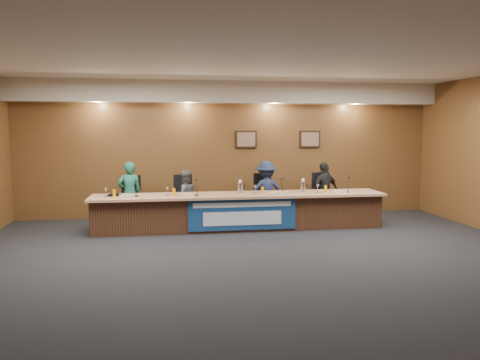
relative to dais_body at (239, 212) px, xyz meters
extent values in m
plane|color=black|center=(0.00, -2.40, -0.35)|extent=(10.00, 10.00, 0.00)
cube|color=silver|center=(0.00, -2.40, 2.85)|extent=(10.00, 8.00, 0.04)
cube|color=brown|center=(0.00, 1.60, 1.25)|extent=(10.00, 0.04, 3.20)
cube|color=beige|center=(0.00, 1.35, 2.60)|extent=(10.00, 0.50, 0.50)
cube|color=#442617|center=(0.00, 0.00, 0.00)|extent=(6.00, 0.80, 0.70)
cube|color=tan|center=(0.00, -0.05, 0.38)|extent=(6.10, 0.95, 0.05)
cube|color=navy|center=(0.00, -0.41, 0.03)|extent=(2.20, 0.02, 0.65)
cube|color=silver|center=(0.00, -0.43, 0.23)|extent=(2.00, 0.01, 0.10)
cube|color=silver|center=(0.00, -0.43, -0.05)|extent=(1.60, 0.01, 0.28)
cube|color=black|center=(0.40, 1.57, 1.50)|extent=(0.52, 0.04, 0.42)
cube|color=black|center=(2.00, 1.57, 1.50)|extent=(0.52, 0.04, 0.42)
imported|color=#1A5D46|center=(-2.31, 0.71, 0.35)|extent=(0.55, 0.41, 1.40)
imported|color=#545359|center=(-1.12, 0.71, 0.25)|extent=(0.70, 0.61, 1.21)
imported|color=#18223E|center=(0.72, 0.71, 0.34)|extent=(0.91, 0.55, 1.38)
imported|color=black|center=(2.11, 0.71, 0.32)|extent=(0.85, 0.60, 1.34)
cube|color=black|center=(-2.31, 0.81, 0.13)|extent=(0.51, 0.51, 0.08)
cube|color=black|center=(-1.12, 0.81, 0.13)|extent=(0.55, 0.55, 0.08)
cube|color=black|center=(0.72, 0.81, 0.13)|extent=(0.53, 0.53, 0.08)
cube|color=black|center=(2.11, 0.81, 0.13)|extent=(0.50, 0.50, 0.08)
cube|color=white|center=(-2.31, -0.32, 0.45)|extent=(0.24, 0.08, 0.10)
cylinder|color=black|center=(-2.11, -0.13, 0.41)|extent=(0.07, 0.07, 0.02)
cylinder|color=orange|center=(-2.55, -0.10, 0.47)|extent=(0.06, 0.06, 0.15)
cylinder|color=silver|center=(-2.71, -0.09, 0.49)|extent=(0.08, 0.08, 0.18)
cube|color=white|center=(-1.12, -0.32, 0.45)|extent=(0.24, 0.08, 0.10)
cylinder|color=black|center=(-0.91, -0.18, 0.41)|extent=(0.07, 0.07, 0.02)
cylinder|color=orange|center=(-1.36, -0.11, 0.47)|extent=(0.06, 0.06, 0.15)
cylinder|color=silver|center=(-1.50, -0.08, 0.49)|extent=(0.08, 0.08, 0.18)
cube|color=white|center=(0.76, -0.34, 0.45)|extent=(0.24, 0.08, 0.10)
cylinder|color=black|center=(0.86, -0.16, 0.41)|extent=(0.07, 0.07, 0.02)
cylinder|color=orange|center=(0.46, -0.14, 0.47)|extent=(0.06, 0.06, 0.15)
cylinder|color=silver|center=(0.32, -0.06, 0.49)|extent=(0.08, 0.08, 0.18)
cube|color=white|center=(2.14, -0.28, 0.45)|extent=(0.24, 0.08, 0.10)
cylinder|color=black|center=(2.31, -0.17, 0.41)|extent=(0.07, 0.07, 0.02)
cylinder|color=orange|center=(1.85, -0.09, 0.47)|extent=(0.06, 0.06, 0.15)
cylinder|color=silver|center=(1.67, -0.10, 0.49)|extent=(0.08, 0.08, 0.18)
cylinder|color=silver|center=(0.02, 0.05, 0.51)|extent=(0.12, 0.12, 0.23)
cylinder|color=silver|center=(1.38, 0.01, 0.52)|extent=(0.12, 0.12, 0.23)
cylinder|color=black|center=(-2.55, 0.02, 0.43)|extent=(0.32, 0.32, 0.05)
camera|label=1|loc=(-1.46, -9.62, 1.74)|focal=35.00mm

